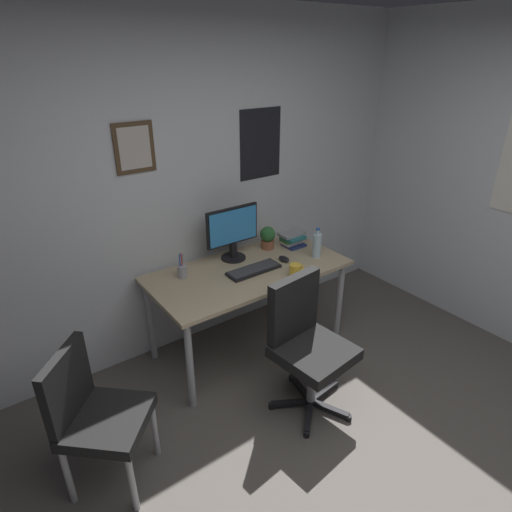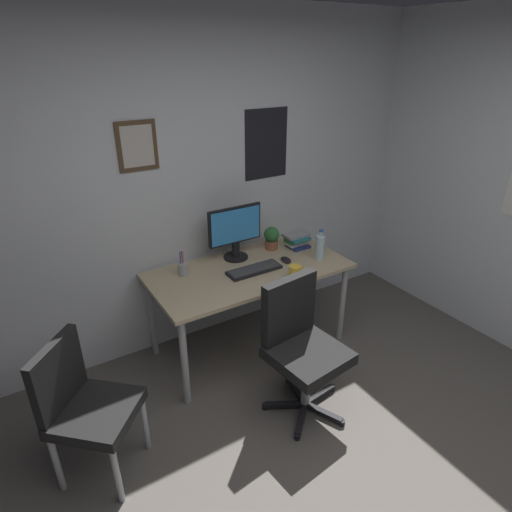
# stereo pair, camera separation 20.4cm
# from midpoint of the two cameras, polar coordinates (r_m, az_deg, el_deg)

# --- Properties ---
(wall_back) EXTENTS (4.40, 0.10, 2.60)m
(wall_back) POSITION_cam_midpoint_polar(r_m,az_deg,el_deg) (3.39, -7.34, 8.86)
(wall_back) COLOR silver
(wall_back) RESTS_ON ground_plane
(desk) EXTENTS (1.54, 0.77, 0.73)m
(desk) POSITION_cam_midpoint_polar(r_m,az_deg,el_deg) (3.38, 0.84, -2.85)
(desk) COLOR tan
(desk) RESTS_ON ground_plane
(office_chair) EXTENTS (0.57, 0.57, 0.95)m
(office_chair) POSITION_cam_midpoint_polar(r_m,az_deg,el_deg) (2.93, 7.89, -11.12)
(office_chair) COLOR black
(office_chair) RESTS_ON ground_plane
(side_chair) EXTENTS (0.59, 0.59, 0.88)m
(side_chair) POSITION_cam_midpoint_polar(r_m,az_deg,el_deg) (2.66, -19.71, -17.83)
(side_chair) COLOR black
(side_chair) RESTS_ON ground_plane
(monitor) EXTENTS (0.46, 0.20, 0.43)m
(monitor) POSITION_cam_midpoint_polar(r_m,az_deg,el_deg) (3.42, -1.07, 3.36)
(monitor) COLOR black
(monitor) RESTS_ON desk
(keyboard) EXTENTS (0.43, 0.15, 0.03)m
(keyboard) POSITION_cam_midpoint_polar(r_m,az_deg,el_deg) (3.30, 1.54, -1.85)
(keyboard) COLOR black
(keyboard) RESTS_ON desk
(computer_mouse) EXTENTS (0.06, 0.11, 0.04)m
(computer_mouse) POSITION_cam_midpoint_polar(r_m,az_deg,el_deg) (3.46, 5.67, -0.53)
(computer_mouse) COLOR black
(computer_mouse) RESTS_ON desk
(water_bottle) EXTENTS (0.07, 0.07, 0.25)m
(water_bottle) POSITION_cam_midpoint_polar(r_m,az_deg,el_deg) (3.51, 10.11, 1.19)
(water_bottle) COLOR silver
(water_bottle) RESTS_ON desk
(coffee_mug_near) EXTENTS (0.13, 0.09, 0.10)m
(coffee_mug_near) POSITION_cam_midpoint_polar(r_m,az_deg,el_deg) (3.22, 7.01, -2.09)
(coffee_mug_near) COLOR yellow
(coffee_mug_near) RESTS_ON desk
(potted_plant) EXTENTS (0.13, 0.13, 0.19)m
(potted_plant) POSITION_cam_midpoint_polar(r_m,az_deg,el_deg) (3.64, 3.66, 2.46)
(potted_plant) COLOR brown
(potted_plant) RESTS_ON desk
(pen_cup) EXTENTS (0.07, 0.07, 0.20)m
(pen_cup) POSITION_cam_midpoint_polar(r_m,az_deg,el_deg) (3.26, -7.90, -1.66)
(pen_cup) COLOR #9EA0A5
(pen_cup) RESTS_ON desk
(book_stack_left) EXTENTS (0.23, 0.17, 0.12)m
(book_stack_left) POSITION_cam_midpoint_polar(r_m,az_deg,el_deg) (3.72, 7.02, 2.11)
(book_stack_left) COLOR navy
(book_stack_left) RESTS_ON desk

